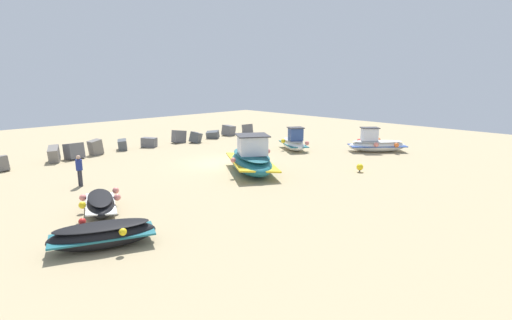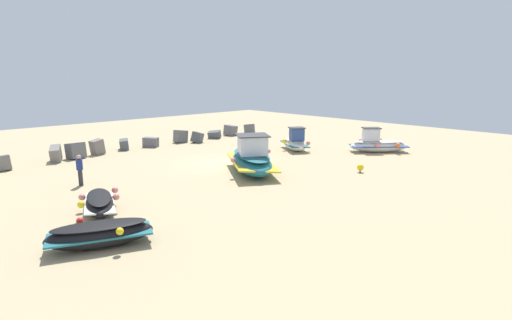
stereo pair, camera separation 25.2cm
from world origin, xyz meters
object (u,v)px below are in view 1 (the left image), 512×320
object	(u,v)px
fishing_boat_0	(252,160)
mooring_buoy_0	(360,167)
fishing_boat_1	(294,142)
fishing_boat_2	(376,144)
fishing_boat_4	(103,235)
person_walking	(79,168)
fishing_boat_3	(101,203)

from	to	relation	value
fishing_boat_0	mooring_buoy_0	size ratio (longest dim) A/B	11.36
fishing_boat_1	fishing_boat_2	xyz separation A→B (m)	(3.86, -4.68, -0.01)
fishing_boat_4	person_walking	xyz separation A→B (m)	(2.37, 8.10, 0.48)
fishing_boat_4	fishing_boat_0	bearing A→B (deg)	42.54
person_walking	mooring_buoy_0	distance (m)	15.40
fishing_boat_2	fishing_boat_3	bearing A→B (deg)	38.75
fishing_boat_0	fishing_boat_3	xyz separation A→B (m)	(-9.24, -0.63, -0.39)
person_walking	fishing_boat_3	bearing A→B (deg)	-111.48
fishing_boat_0	fishing_boat_3	distance (m)	9.27
person_walking	mooring_buoy_0	xyz separation A→B (m)	(12.94, -8.34, -0.63)
fishing_boat_1	fishing_boat_4	world-z (taller)	fishing_boat_1
fishing_boat_1	fishing_boat_2	bearing A→B (deg)	71.16
fishing_boat_1	fishing_boat_3	size ratio (longest dim) A/B	1.06
fishing_boat_2	mooring_buoy_0	xyz separation A→B (m)	(-6.42, -2.60, -0.27)
fishing_boat_2	fishing_boat_3	xyz separation A→B (m)	(-20.30, 1.10, -0.18)
fishing_boat_1	fishing_boat_4	size ratio (longest dim) A/B	0.98
fishing_boat_3	person_walking	distance (m)	4.76
fishing_boat_3	mooring_buoy_0	size ratio (longest dim) A/B	6.71
person_walking	mooring_buoy_0	bearing A→B (deg)	-42.74
fishing_boat_0	fishing_boat_2	bearing A→B (deg)	113.40
fishing_boat_0	fishing_boat_2	distance (m)	11.19
person_walking	mooring_buoy_0	size ratio (longest dim) A/B	3.24
fishing_boat_2	person_walking	size ratio (longest dim) A/B	2.54
fishing_boat_0	fishing_boat_3	size ratio (longest dim) A/B	1.69
fishing_boat_2	fishing_boat_4	size ratio (longest dim) A/B	1.14
fishing_boat_0	fishing_boat_2	size ratio (longest dim) A/B	1.38
fishing_boat_2	mooring_buoy_0	bearing A→B (deg)	63.93
fishing_boat_0	fishing_boat_4	size ratio (longest dim) A/B	1.57
fishing_boat_4	person_walking	world-z (taller)	person_walking
fishing_boat_2	fishing_boat_4	distance (m)	21.86
fishing_boat_2	mooring_buoy_0	size ratio (longest dim) A/B	8.23
fishing_boat_0	fishing_boat_4	world-z (taller)	fishing_boat_0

